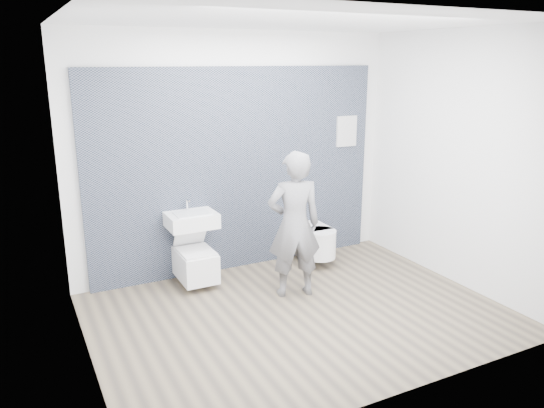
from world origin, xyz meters
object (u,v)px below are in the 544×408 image
toilet_rounded (315,241)px  visitor (294,225)px  washbasin (192,220)px  toilet_square (195,263)px

toilet_rounded → visitor: visitor is taller
toilet_rounded → visitor: 1.08m
washbasin → visitor: 1.18m
washbasin → visitor: bearing=-42.8°
washbasin → toilet_square: size_ratio=0.79×
washbasin → visitor: (0.86, -0.80, 0.04)m
toilet_rounded → toilet_square: bearing=178.0°
toilet_rounded → visitor: bearing=-135.3°
toilet_rounded → visitor: (-0.68, -0.67, 0.50)m
visitor → washbasin: bearing=-29.0°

